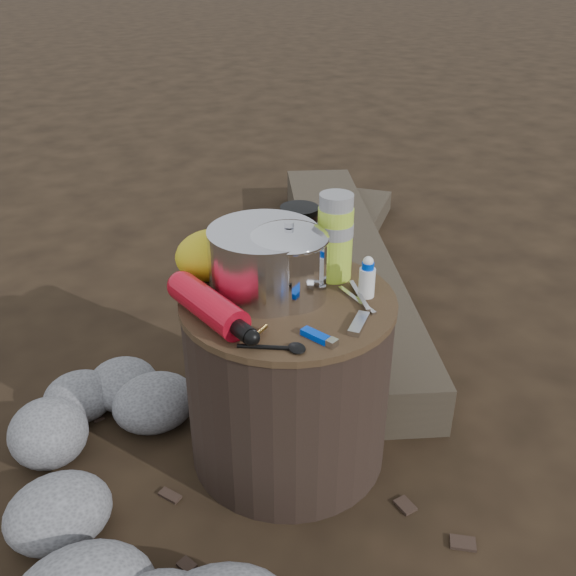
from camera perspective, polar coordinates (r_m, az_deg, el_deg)
name	(u,v)px	position (r m, az deg, el deg)	size (l,w,h in m)	color
ground	(288,449)	(1.71, 0.00, -14.21)	(60.00, 60.00, 0.00)	black
stump	(288,379)	(1.57, 0.00, -8.15)	(0.49, 0.49, 0.45)	black
rock_ring	(127,471)	(1.56, -14.23, -15.63)	(0.45, 0.99, 0.20)	slate
log_main	(344,264)	(2.45, 5.05, 2.19)	(0.30, 1.80, 0.15)	#383025
log_small	(344,242)	(2.71, 5.02, 4.16)	(0.20, 1.09, 0.09)	#383025
foil_windscreen	(264,261)	(1.44, -2.18, 2.43)	(0.25, 0.25, 0.15)	silver
camping_pot	(289,262)	(1.41, 0.09, 2.34)	(0.17, 0.17, 0.17)	silver
fuel_bottle	(208,305)	(1.36, -7.15, -1.56)	(0.07, 0.29, 0.07)	red
thermos	(335,237)	(1.50, 4.24, 4.55)	(0.08, 0.08, 0.21)	#B2D835
travel_mug	(299,234)	(1.60, 1.02, 4.89)	(0.09, 0.09, 0.14)	black
stuff_sack	(212,255)	(1.52, -6.83, 2.96)	(0.18, 0.14, 0.12)	gold
food_pouch	(255,245)	(1.55, -3.00, 3.91)	(0.10, 0.02, 0.13)	#14194D
lighter	(316,335)	(1.30, 2.51, -4.26)	(0.02, 0.08, 0.02)	#0037CB
multitool	(359,324)	(1.35, 6.37, -3.20)	(0.02, 0.09, 0.01)	#B3B3B8
pot_grabber	(357,299)	(1.44, 6.17, -0.97)	(0.04, 0.14, 0.01)	#B3B3B8
spork	(266,347)	(1.27, -2.02, -5.28)	(0.03, 0.13, 0.01)	black
squeeze_bottle	(367,279)	(1.44, 7.10, 0.82)	(0.04, 0.04, 0.09)	silver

